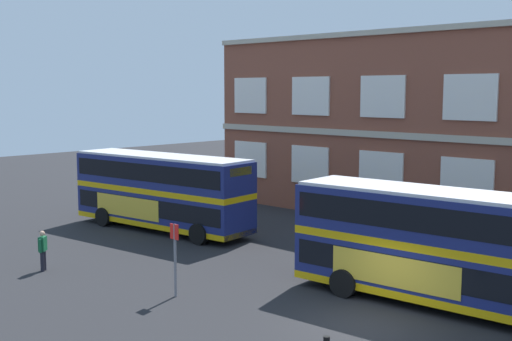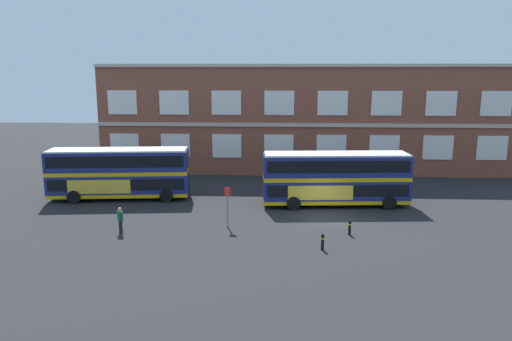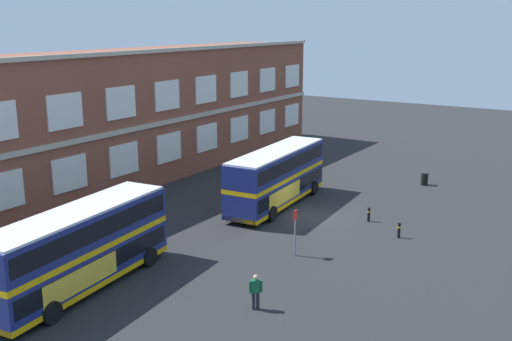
% 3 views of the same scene
% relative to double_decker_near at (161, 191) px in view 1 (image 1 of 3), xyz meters
% --- Properties ---
extents(ground_plane, '(120.00, 120.00, 0.00)m').
position_rel_double_decker_near_xyz_m(ground_plane, '(16.12, -2.50, -2.15)').
color(ground_plane, '#232326').
extents(double_decker_near, '(11.21, 3.74, 4.07)m').
position_rel_double_decker_near_xyz_m(double_decker_near, '(0.00, 0.00, 0.00)').
color(double_decker_near, navy).
rests_on(double_decker_near, ground).
extents(double_decker_middle, '(11.16, 3.49, 4.07)m').
position_rel_double_decker_near_xyz_m(double_decker_middle, '(17.11, -1.08, 0.00)').
color(double_decker_middle, navy).
rests_on(double_decker_middle, ground).
extents(waiting_passenger, '(0.49, 0.55, 1.70)m').
position_rel_double_decker_near_xyz_m(waiting_passenger, '(2.77, -8.42, -1.22)').
color(waiting_passenger, black).
rests_on(waiting_passenger, ground).
extents(bus_stand_flag, '(0.44, 0.10, 2.70)m').
position_rel_double_decker_near_xyz_m(bus_stand_flag, '(9.44, -6.80, -0.51)').
color(bus_stand_flag, slate).
rests_on(bus_stand_flag, ground).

